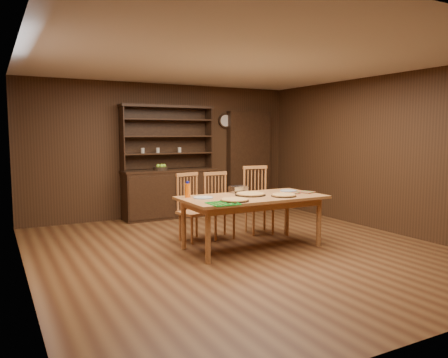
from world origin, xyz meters
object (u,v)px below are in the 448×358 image
dining_table (252,201)px  juice_bottle (188,190)px  chair_center (218,203)px  chair_right (257,197)px  chair_left (191,205)px  china_hutch (169,187)px

dining_table → juice_bottle: bearing=159.0°
chair_center → juice_bottle: 0.94m
chair_right → chair_left: bearing=-172.8°
china_hutch → juice_bottle: china_hutch is taller
china_hutch → chair_left: (-0.37, -1.86, -0.05)m
chair_center → chair_right: size_ratio=0.94×
china_hutch → chair_right: (0.82, -1.89, -0.01)m
dining_table → chair_left: chair_left is taller
chair_center → chair_left: bearing=176.6°
chair_right → china_hutch: bearing=122.1°
chair_right → juice_bottle: chair_right is taller
dining_table → chair_center: chair_center is taller
chair_left → china_hutch: bearing=65.8°
china_hutch → juice_bottle: (-0.65, -2.39, 0.26)m
china_hutch → juice_bottle: bearing=-105.2°
chair_left → chair_center: chair_left is taller
china_hutch → juice_bottle: 2.49m
china_hutch → chair_right: 2.06m
chair_left → juice_bottle: bearing=-131.5°
chair_center → juice_bottle: chair_center is taller
china_hutch → dining_table: china_hutch is taller
china_hutch → chair_right: china_hutch is taller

